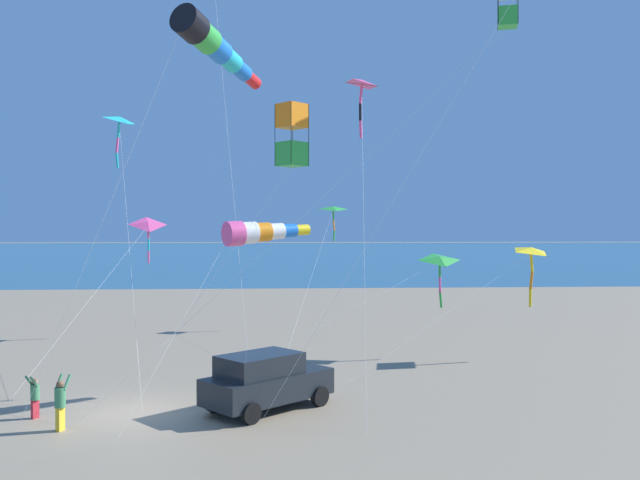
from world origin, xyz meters
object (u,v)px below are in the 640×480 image
Objects in this scene: kite_delta_purple_drifting at (333,209)px; kite_delta_long_streamer_left at (120,121)px; person_child_grey_jacket at (60,401)px; kite_delta_red_high_left at (440,261)px; parked_car at (266,381)px; person_child_green_jacket at (35,395)px; cooler_box at (267,385)px; kite_windsock_rainbow_low_near at (212,44)px; kite_windsock_striped_overhead at (257,232)px; kite_box_yellow_midlevel at (507,3)px; kite_delta_magenta_far_left at (362,85)px; kite_delta_white_trailing at (531,252)px; kite_delta_orange_high_right at (148,225)px; kite_box_black_fish_shape at (292,135)px.

kite_delta_long_streamer_left is at bearing 140.37° from kite_delta_purple_drifting.
kite_delta_red_high_left is at bearing -52.40° from person_child_grey_jacket.
kite_delta_red_high_left is (8.72, -7.86, 3.48)m from parked_car.
kite_delta_red_high_left is 10.75m from kite_delta_purple_drifting.
parked_car is 7.16m from person_child_green_jacket.
cooler_box is 12.04m from kite_windsock_rainbow_low_near.
kite_windsock_rainbow_low_near is at bearing 163.73° from kite_windsock_striped_overhead.
cooler_box is 0.06× the size of kite_delta_red_high_left.
person_child_grey_jacket is 0.15× the size of kite_delta_long_streamer_left.
kite_box_yellow_midlevel reaches higher than kite_delta_magenta_far_left.
kite_delta_magenta_far_left is (5.95, -9.58, 10.59)m from person_child_grey_jacket.
person_child_green_jacket is at bearing 113.92° from kite_delta_white_trailing.
kite_box_yellow_midlevel is 1.48× the size of kite_delta_white_trailing.
kite_delta_white_trailing is at bearing -85.35° from kite_delta_long_streamer_left.
kite_windsock_striped_overhead reaches higher than cooler_box.
kite_delta_orange_high_right is at bearing -1.21° from person_child_green_jacket.
kite_delta_purple_drifting reaches higher than kite_delta_white_trailing.
person_child_grey_jacket is at bearing 154.49° from kite_delta_purple_drifting.
cooler_box is 7.47m from person_child_grey_jacket.
kite_delta_orange_high_right is at bearing 2.81° from person_child_grey_jacket.
cooler_box is 5.58m from kite_windsock_striped_overhead.
kite_delta_purple_drifting reaches higher than kite_windsock_striped_overhead.
kite_delta_red_high_left is at bearing 6.89° from kite_box_yellow_midlevel.
cooler_box is at bearing 26.25° from kite_box_black_fish_shape.
kite_delta_long_streamer_left is 0.91× the size of kite_delta_magenta_far_left.
kite_windsock_striped_overhead is (4.08, -5.59, 4.89)m from person_child_grey_jacket.
kite_delta_long_streamer_left is 15.37m from kite_delta_red_high_left.
kite_box_black_fish_shape is at bearing 170.79° from kite_delta_purple_drifting.
kite_delta_red_high_left reaches higher than person_child_grey_jacket.
kite_box_black_fish_shape is at bearing -153.75° from cooler_box.
kite_delta_white_trailing is (-0.86, -3.99, 0.42)m from kite_delta_red_high_left.
kite_delta_white_trailing is 11.21m from kite_delta_magenta_far_left.
kite_delta_purple_drifting reaches higher than parked_car.
kite_box_black_fish_shape is 17.77m from kite_delta_purple_drifting.
person_child_grey_jacket is at bearing 90.52° from kite_windsock_rainbow_low_near.
kite_delta_orange_high_right is (6.96, 14.65, 1.67)m from kite_delta_red_high_left.
kite_windsock_striped_overhead reaches higher than parked_car.
kite_delta_long_streamer_left reaches higher than kite_box_black_fish_shape.
kite_windsock_rainbow_low_near is 15.71m from kite_delta_red_high_left.
person_child_green_jacket is at bearing 76.99° from kite_windsock_rainbow_low_near.
kite_box_yellow_midlevel reaches higher than kite_delta_purple_drifting.
kite_delta_purple_drifting is 1.09× the size of kite_delta_orange_high_right.
kite_delta_orange_high_right is (13.07, 6.78, 5.89)m from cooler_box.
kite_windsock_striped_overhead is 16.63m from kite_delta_purple_drifting.
kite_box_yellow_midlevel is at bearing -90.97° from kite_windsock_striped_overhead.
kite_box_yellow_midlevel is at bearing -111.90° from kite_delta_magenta_far_left.
kite_delta_white_trailing is at bearing -66.08° from person_child_green_jacket.
kite_box_black_fish_shape is at bearing -128.50° from kite_delta_long_streamer_left.
person_child_green_jacket is 0.13× the size of kite_delta_red_high_left.
kite_delta_red_high_left is 0.72× the size of kite_delta_orange_high_right.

